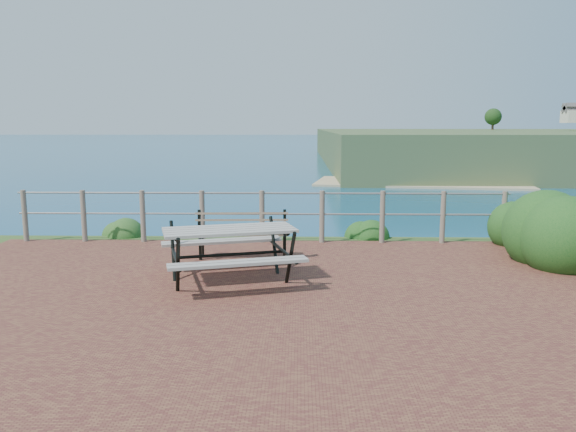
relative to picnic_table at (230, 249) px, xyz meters
name	(u,v)px	position (x,y,z in m)	size (l,w,h in m)	color
ground	(246,295)	(0.28, -0.58, -0.50)	(10.00, 7.00, 0.12)	brown
ocean	(298,131)	(0.28, 199.42, -0.50)	(1200.00, 1200.00, 0.00)	#156B7F
safety_railing	(262,214)	(0.28, 2.77, 0.07)	(9.40, 0.10, 1.00)	#6B5B4C
picnic_table	(230,249)	(0.00, 0.00, 0.00)	(1.99, 1.55, 0.78)	gray
park_bench	(243,226)	(0.04, 1.49, 0.07)	(1.54, 0.45, 0.86)	brown
shrub_right_front	(575,267)	(5.44, 1.05, -0.50)	(1.45, 1.45, 2.06)	#154518
shrub_right_edge	(537,247)	(5.43, 2.51, -0.50)	(1.22, 1.22, 1.73)	#154518
shrub_lip_west	(125,235)	(-2.64, 3.56, -0.50)	(0.78, 0.78, 0.52)	#264E1D
shrub_lip_east	(372,238)	(2.47, 3.35, -0.50)	(0.76, 0.76, 0.49)	#154518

